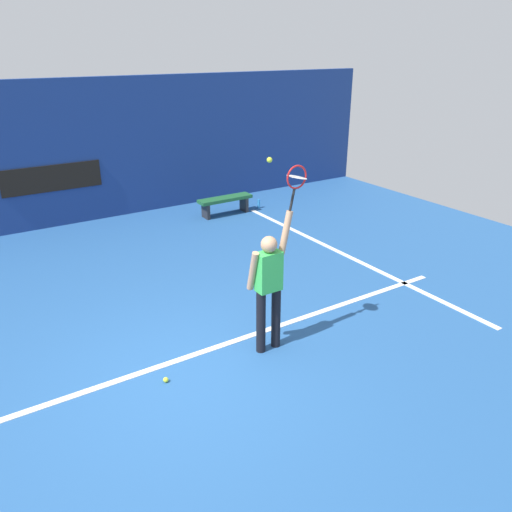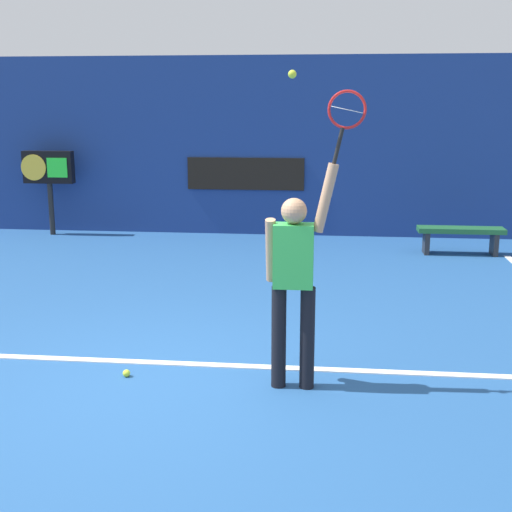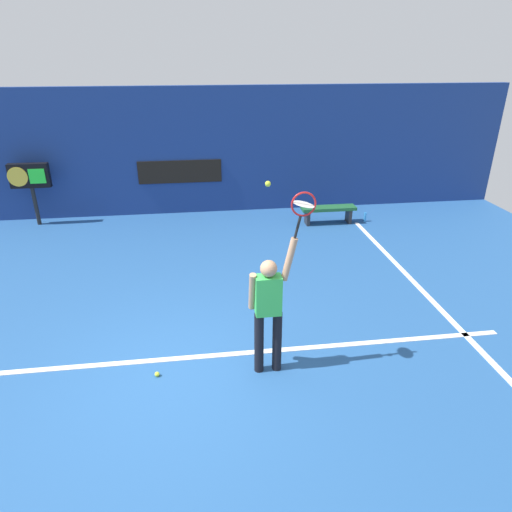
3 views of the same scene
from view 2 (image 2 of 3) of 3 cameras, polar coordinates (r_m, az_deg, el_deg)
name	(u,v)px [view 2 (image 2 of 3)]	position (r m, az deg, el deg)	size (l,w,h in m)	color
ground_plane	(154,379)	(6.31, -8.61, -10.29)	(18.00, 18.00, 0.00)	#23518C
back_wall	(246,147)	(12.77, -0.83, 9.25)	(18.00, 0.20, 3.30)	navy
sponsor_banner_center	(246,174)	(12.70, -0.89, 6.97)	(2.20, 0.03, 0.60)	black
court_baseline	(164,363)	(6.65, -7.79, -8.97)	(10.00, 0.10, 0.01)	white
tennis_player	(294,277)	(5.77, 3.22, -1.75)	(0.61, 0.31, 1.99)	black
tennis_racket	(346,114)	(5.58, 7.64, 11.85)	(0.37, 0.27, 0.63)	black
tennis_ball	(292,74)	(5.56, 3.09, 15.13)	(0.07, 0.07, 0.07)	#CCE033
scoreboard_clock	(48,171)	(13.25, -17.19, 6.93)	(0.96, 0.20, 1.58)	black
court_bench	(461,234)	(11.61, 16.95, 1.78)	(1.40, 0.36, 0.45)	#1E592D
spare_ball	(126,373)	(6.40, -10.92, -9.73)	(0.07, 0.07, 0.07)	#CCE033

